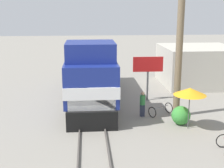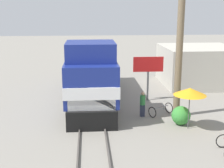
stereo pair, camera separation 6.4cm
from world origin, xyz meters
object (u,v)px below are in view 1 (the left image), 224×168
at_px(person_bystander, 142,103).
at_px(bicycle, 161,110).
at_px(billboard_sign, 148,67).
at_px(vendor_umbrella, 190,92).
at_px(locomotive, 90,74).
at_px(utility_pole, 180,31).

xyz_separation_m(person_bystander, bicycle, (1.23, 0.12, -0.52)).
xyz_separation_m(billboard_sign, bicycle, (0.23, -3.40, -2.16)).
height_order(vendor_umbrella, billboard_sign, billboard_sign).
xyz_separation_m(locomotive, utility_pole, (5.45, -3.96, 3.43)).
bearing_deg(person_bystander, locomotive, 130.23).
distance_m(billboard_sign, person_bystander, 4.01).
bearing_deg(person_bystander, billboard_sign, 74.15).
xyz_separation_m(vendor_umbrella, billboard_sign, (-1.28, 5.79, 0.31)).
distance_m(locomotive, billboard_sign, 4.31).
relative_size(utility_pole, bicycle, 6.33).
bearing_deg(locomotive, bicycle, -39.74).
distance_m(utility_pole, billboard_sign, 4.79).
xyz_separation_m(locomotive, person_bystander, (3.26, -3.86, -1.12)).
distance_m(person_bystander, bicycle, 1.34).
distance_m(locomotive, utility_pole, 7.56).
xyz_separation_m(utility_pole, vendor_umbrella, (0.09, -2.16, -3.22)).
xyz_separation_m(locomotive, bicycle, (4.49, -3.73, -1.64)).
bearing_deg(bicycle, locomotive, 17.92).
distance_m(billboard_sign, bicycle, 4.04).
distance_m(vendor_umbrella, billboard_sign, 5.93).
bearing_deg(vendor_umbrella, locomotive, 132.14).
height_order(utility_pole, person_bystander, utility_pole).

